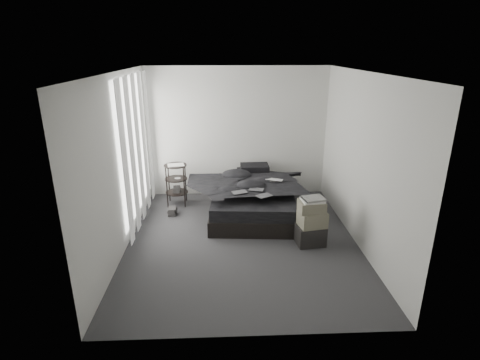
{
  "coord_description": "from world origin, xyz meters",
  "views": [
    {
      "loc": [
        -0.27,
        -5.31,
        2.92
      ],
      "look_at": [
        0.0,
        0.8,
        0.75
      ],
      "focal_mm": 28.0,
      "sensor_mm": 36.0,
      "label": 1
    }
  ],
  "objects_px": {
    "side_stand": "(176,185)",
    "box_lower": "(310,235)",
    "bed": "(253,207)",
    "laptop": "(274,177)"
  },
  "relations": [
    {
      "from": "bed",
      "to": "side_stand",
      "type": "height_order",
      "value": "side_stand"
    },
    {
      "from": "bed",
      "to": "laptop",
      "type": "bearing_deg",
      "value": 7.5
    },
    {
      "from": "box_lower",
      "to": "side_stand",
      "type": "bearing_deg",
      "value": 143.14
    },
    {
      "from": "bed",
      "to": "side_stand",
      "type": "bearing_deg",
      "value": 164.19
    },
    {
      "from": "side_stand",
      "to": "box_lower",
      "type": "distance_m",
      "value": 2.84
    },
    {
      "from": "bed",
      "to": "box_lower",
      "type": "height_order",
      "value": "box_lower"
    },
    {
      "from": "laptop",
      "to": "bed",
      "type": "bearing_deg",
      "value": -154.5
    },
    {
      "from": "side_stand",
      "to": "box_lower",
      "type": "xyz_separation_m",
      "value": [
        2.27,
        -1.7,
        -0.24
      ]
    },
    {
      "from": "side_stand",
      "to": "bed",
      "type": "bearing_deg",
      "value": -20.31
    },
    {
      "from": "bed",
      "to": "side_stand",
      "type": "distance_m",
      "value": 1.58
    }
  ]
}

